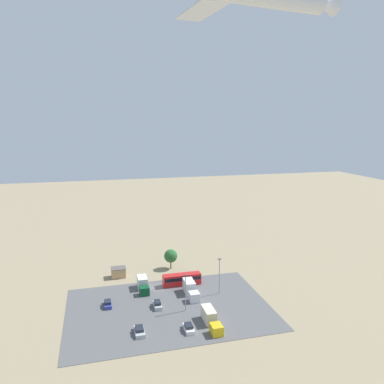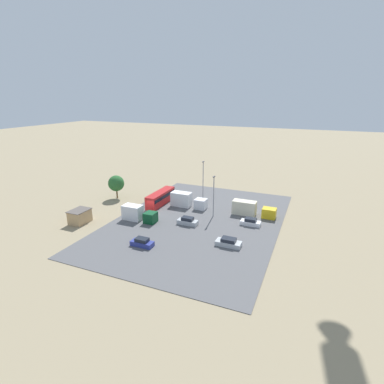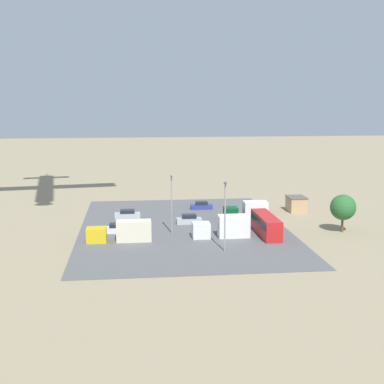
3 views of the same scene
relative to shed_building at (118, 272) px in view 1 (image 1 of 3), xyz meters
name	(u,v)px [view 1 (image 1 of 3)]	position (x,y,z in m)	size (l,w,h in m)	color
ground_plane	(161,288)	(-10.36, 10.36, -1.39)	(400.00, 400.00, 0.00)	gray
parking_lot_surface	(169,308)	(-10.36, 21.97, -1.35)	(47.47, 32.79, 0.08)	#565659
shed_building	(118,272)	(0.00, 0.00, 0.00)	(4.20, 3.26, 2.77)	tan
bus	(182,279)	(-16.30, 9.84, 0.31)	(10.35, 2.49, 3.02)	red
parked_car_0	(108,304)	(3.69, 17.19, -0.71)	(1.73, 4.00, 1.44)	navy
parked_car_1	(189,328)	(-12.43, 32.53, -0.71)	(1.80, 4.01, 1.45)	silver
parked_car_2	(139,331)	(-2.22, 30.95, -0.72)	(1.96, 4.43, 1.42)	#ADB2B7
parked_car_3	(157,305)	(-7.73, 20.73, -0.66)	(1.71, 4.15, 1.56)	#ADB2B7
parked_truck_0	(191,289)	(-17.04, 16.39, 0.19)	(2.44, 8.55, 3.29)	silver
parked_truck_1	(211,319)	(-17.70, 31.43, 0.07)	(2.31, 9.34, 3.02)	gold
parked_truck_2	(143,285)	(-5.66, 10.25, 0.10)	(2.43, 7.46, 3.08)	#0C4723
tree_near_shed	(171,256)	(-15.77, -2.48, 2.54)	(4.00, 4.00, 5.94)	brown
light_pole_lot_centre	(185,291)	(-13.83, 24.08, 3.59)	(0.90, 0.28, 8.94)	gray
light_pole_lot_edge	(219,275)	(-24.35, 17.63, 3.87)	(0.90, 0.28, 9.50)	gray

